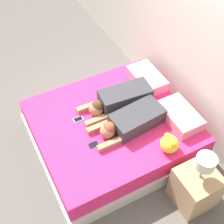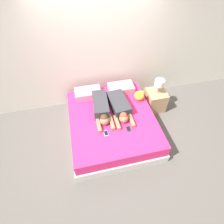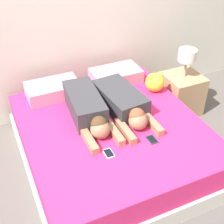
{
  "view_description": "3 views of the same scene",
  "coord_description": "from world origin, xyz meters",
  "px_view_note": "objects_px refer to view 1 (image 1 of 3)",
  "views": [
    {
      "loc": [
        2.28,
        -1.19,
        3.51
      ],
      "look_at": [
        0.0,
        0.0,
        0.63
      ],
      "focal_mm": 50.0,
      "sensor_mm": 36.0,
      "label": 1
    },
    {
      "loc": [
        -0.53,
        -2.28,
        3.24
      ],
      "look_at": [
        0.0,
        0.0,
        0.63
      ],
      "focal_mm": 28.0,
      "sensor_mm": 36.0,
      "label": 2
    },
    {
      "loc": [
        -1.02,
        -2.25,
        2.43
      ],
      "look_at": [
        0.0,
        0.0,
        0.63
      ],
      "focal_mm": 50.0,
      "sensor_mm": 36.0,
      "label": 3
    }
  ],
  "objects_px": {
    "cell_phone_left": "(78,119)",
    "plush_toy": "(170,144)",
    "pillow_head_left": "(147,78)",
    "pillow_head_right": "(180,116)",
    "bed": "(112,132)",
    "cell_phone_right": "(93,145)",
    "nightstand": "(196,186)",
    "person_left": "(118,100)",
    "person_right": "(130,121)"
  },
  "relations": [
    {
      "from": "cell_phone_left",
      "to": "plush_toy",
      "type": "bearing_deg",
      "value": 39.53
    },
    {
      "from": "pillow_head_left",
      "to": "pillow_head_right",
      "type": "bearing_deg",
      "value": 0.0
    },
    {
      "from": "bed",
      "to": "pillow_head_left",
      "type": "xyz_separation_m",
      "value": [
        -0.39,
        0.76,
        0.32
      ]
    },
    {
      "from": "bed",
      "to": "plush_toy",
      "type": "height_order",
      "value": "plush_toy"
    },
    {
      "from": "bed",
      "to": "pillow_head_right",
      "type": "height_order",
      "value": "pillow_head_right"
    },
    {
      "from": "cell_phone_right",
      "to": "plush_toy",
      "type": "height_order",
      "value": "plush_toy"
    },
    {
      "from": "bed",
      "to": "nightstand",
      "type": "relative_size",
      "value": 2.27
    },
    {
      "from": "pillow_head_left",
      "to": "person_left",
      "type": "relative_size",
      "value": 0.6
    },
    {
      "from": "cell_phone_right",
      "to": "nightstand",
      "type": "height_order",
      "value": "nightstand"
    },
    {
      "from": "person_left",
      "to": "nightstand",
      "type": "relative_size",
      "value": 1.12
    },
    {
      "from": "cell_phone_left",
      "to": "nightstand",
      "type": "xyz_separation_m",
      "value": [
        1.39,
        0.84,
        -0.19
      ]
    },
    {
      "from": "pillow_head_left",
      "to": "bed",
      "type": "bearing_deg",
      "value": -62.59
    },
    {
      "from": "cell_phone_left",
      "to": "cell_phone_right",
      "type": "height_order",
      "value": "same"
    },
    {
      "from": "person_right",
      "to": "nightstand",
      "type": "relative_size",
      "value": 1.1
    },
    {
      "from": "nightstand",
      "to": "pillow_head_left",
      "type": "bearing_deg",
      "value": 169.39
    },
    {
      "from": "plush_toy",
      "to": "nightstand",
      "type": "bearing_deg",
      "value": 10.06
    },
    {
      "from": "pillow_head_left",
      "to": "person_left",
      "type": "distance_m",
      "value": 0.6
    },
    {
      "from": "person_right",
      "to": "cell_phone_right",
      "type": "height_order",
      "value": "person_right"
    },
    {
      "from": "cell_phone_right",
      "to": "plush_toy",
      "type": "relative_size",
      "value": 0.54
    },
    {
      "from": "pillow_head_right",
      "to": "person_right",
      "type": "height_order",
      "value": "person_right"
    },
    {
      "from": "pillow_head_right",
      "to": "plush_toy",
      "type": "distance_m",
      "value": 0.5
    },
    {
      "from": "cell_phone_left",
      "to": "pillow_head_left",
      "type": "bearing_deg",
      "value": 99.38
    },
    {
      "from": "pillow_head_right",
      "to": "cell_phone_left",
      "type": "relative_size",
      "value": 4.78
    },
    {
      "from": "person_right",
      "to": "nightstand",
      "type": "distance_m",
      "value": 1.07
    },
    {
      "from": "bed",
      "to": "cell_phone_right",
      "type": "distance_m",
      "value": 0.51
    },
    {
      "from": "pillow_head_left",
      "to": "person_left",
      "type": "bearing_deg",
      "value": -69.65
    },
    {
      "from": "person_left",
      "to": "person_right",
      "type": "bearing_deg",
      "value": -5.92
    },
    {
      "from": "bed",
      "to": "nightstand",
      "type": "xyz_separation_m",
      "value": [
        1.19,
        0.46,
        0.06
      ]
    },
    {
      "from": "pillow_head_right",
      "to": "plush_toy",
      "type": "relative_size",
      "value": 2.56
    },
    {
      "from": "pillow_head_left",
      "to": "nightstand",
      "type": "bearing_deg",
      "value": -10.61
    },
    {
      "from": "pillow_head_right",
      "to": "nightstand",
      "type": "relative_size",
      "value": 0.67
    },
    {
      "from": "bed",
      "to": "cell_phone_left",
      "type": "relative_size",
      "value": 16.13
    },
    {
      "from": "pillow_head_right",
      "to": "cell_phone_right",
      "type": "xyz_separation_m",
      "value": [
        -0.15,
        -1.13,
        -0.07
      ]
    },
    {
      "from": "bed",
      "to": "cell_phone_left",
      "type": "bearing_deg",
      "value": -118.24
    },
    {
      "from": "person_left",
      "to": "person_right",
      "type": "height_order",
      "value": "person_left"
    },
    {
      "from": "plush_toy",
      "to": "pillow_head_right",
      "type": "bearing_deg",
      "value": 130.06
    },
    {
      "from": "plush_toy",
      "to": "nightstand",
      "type": "height_order",
      "value": "nightstand"
    },
    {
      "from": "cell_phone_left",
      "to": "plush_toy",
      "type": "height_order",
      "value": "plush_toy"
    },
    {
      "from": "person_left",
      "to": "pillow_head_right",
      "type": "bearing_deg",
      "value": 44.55
    },
    {
      "from": "bed",
      "to": "plush_toy",
      "type": "relative_size",
      "value": 8.65
    },
    {
      "from": "bed",
      "to": "cell_phone_left",
      "type": "height_order",
      "value": "cell_phone_left"
    },
    {
      "from": "cell_phone_left",
      "to": "person_right",
      "type": "bearing_deg",
      "value": 52.54
    },
    {
      "from": "pillow_head_left",
      "to": "cell_phone_right",
      "type": "relative_size",
      "value": 4.78
    },
    {
      "from": "cell_phone_right",
      "to": "pillow_head_right",
      "type": "bearing_deg",
      "value": 82.53
    },
    {
      "from": "pillow_head_right",
      "to": "nightstand",
      "type": "distance_m",
      "value": 0.89
    },
    {
      "from": "nightstand",
      "to": "person_left",
      "type": "bearing_deg",
      "value": -168.87
    },
    {
      "from": "person_left",
      "to": "plush_toy",
      "type": "xyz_separation_m",
      "value": [
        0.89,
        0.18,
        0.0
      ]
    },
    {
      "from": "pillow_head_left",
      "to": "cell_phone_left",
      "type": "distance_m",
      "value": 1.15
    },
    {
      "from": "pillow_head_right",
      "to": "cell_phone_left",
      "type": "bearing_deg",
      "value": -117.69
    },
    {
      "from": "pillow_head_left",
      "to": "nightstand",
      "type": "relative_size",
      "value": 0.67
    }
  ]
}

